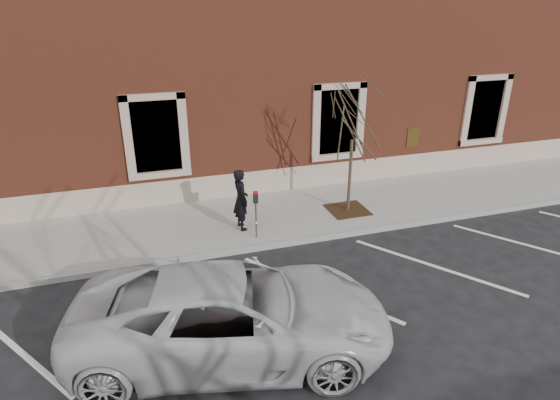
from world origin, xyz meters
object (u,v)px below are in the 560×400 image
object	(u,v)px
parking_meter	(256,206)
white_truck	(233,314)
man	(241,199)
sapling	(353,119)

from	to	relation	value
parking_meter	white_truck	size ratio (longest dim) A/B	0.23
white_truck	parking_meter	bearing A→B (deg)	-7.29
white_truck	man	bearing A→B (deg)	-1.72
sapling	man	bearing A→B (deg)	-176.92
man	white_truck	world-z (taller)	man
sapling	parking_meter	bearing A→B (deg)	-164.79
man	parking_meter	world-z (taller)	man
man	parking_meter	bearing A→B (deg)	-167.14
white_truck	sapling	bearing A→B (deg)	-30.32
man	sapling	world-z (taller)	sapling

